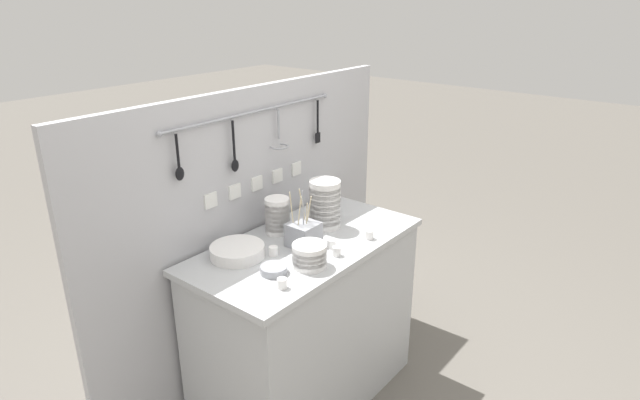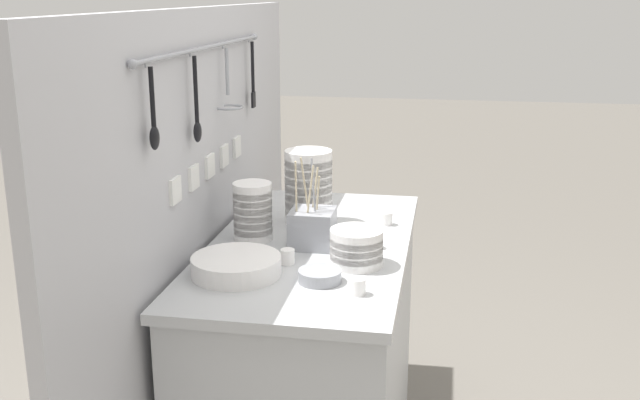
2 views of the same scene
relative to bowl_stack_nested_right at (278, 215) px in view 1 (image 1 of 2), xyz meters
The scene contains 14 objects.
ground_plane 1.04m from the bowl_stack_nested_right, 91.32° to the right, with size 20.00×20.00×0.00m, color #666059.
counter 0.58m from the bowl_stack_nested_right, 91.32° to the right, with size 1.20×0.61×0.93m.
back_wall 0.25m from the bowl_stack_nested_right, 91.55° to the left, with size 2.00×0.11×1.64m.
bowl_stack_nested_right is the anchor object (origin of this frame).
bowl_stack_back_corner 0.39m from the bowl_stack_nested_right, 116.91° to the right, with size 0.15×0.15×0.11m.
bowl_stack_tall_left 0.25m from the bowl_stack_nested_right, 34.65° to the right, with size 0.16×0.16×0.25m.
plate_stack 0.32m from the bowl_stack_nested_right, behind, with size 0.25×0.25×0.05m.
steel_mixing_bowl 0.42m from the bowl_stack_nested_right, 139.99° to the right, with size 0.12×0.12×0.03m.
cutlery_caddy 0.20m from the bowl_stack_nested_right, 100.46° to the right, with size 0.13×0.13×0.28m.
cup_centre 0.26m from the bowl_stack_nested_right, 142.50° to the right, with size 0.04×0.04×0.04m.
cup_back_left 0.46m from the bowl_stack_nested_right, 61.09° to the right, with size 0.04×0.04×0.04m.
cup_back_right 0.32m from the bowl_stack_nested_right, 85.39° to the right, with size 0.04×0.04×0.04m.
cup_front_right 0.55m from the bowl_stack_nested_right, 135.69° to the right, with size 0.04×0.04×0.04m.
cup_edge_far 0.39m from the bowl_stack_nested_right, 93.22° to the right, with size 0.04×0.04×0.04m.
Camera 1 is at (-1.77, -1.50, 2.06)m, focal length 30.00 mm.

